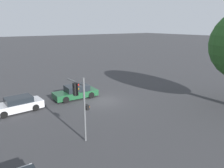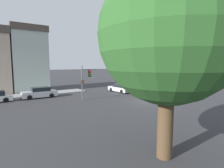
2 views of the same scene
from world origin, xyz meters
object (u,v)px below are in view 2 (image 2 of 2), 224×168
(traffic_signal, at_px, (86,78))
(crossing_car_1, at_px, (120,88))
(street_tree, at_px, (168,35))
(parked_car_0, at_px, (40,93))
(crossing_car_0, at_px, (149,92))

(traffic_signal, distance_m, crossing_car_1, 8.64)
(street_tree, xyz_separation_m, crossing_car_1, (18.20, -11.37, -5.45))
(street_tree, relative_size, traffic_signal, 2.08)
(traffic_signal, xyz_separation_m, parked_car_0, (5.14, 4.79, -2.27))
(traffic_signal, relative_size, crossing_car_1, 0.99)
(street_tree, xyz_separation_m, traffic_signal, (15.53, -3.48, -3.12))
(street_tree, xyz_separation_m, crossing_car_0, (11.99, -11.76, -5.42))
(traffic_signal, distance_m, parked_car_0, 7.39)
(crossing_car_1, bearing_deg, crossing_car_0, -179.73)
(crossing_car_0, xyz_separation_m, crossing_car_1, (6.21, 0.40, -0.03))
(street_tree, distance_m, crossing_car_1, 22.14)
(crossing_car_0, relative_size, crossing_car_1, 1.05)
(traffic_signal, xyz_separation_m, crossing_car_0, (-3.55, -8.28, -2.30))
(parked_car_0, bearing_deg, crossing_car_0, 147.07)
(crossing_car_1, relative_size, parked_car_0, 0.99)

